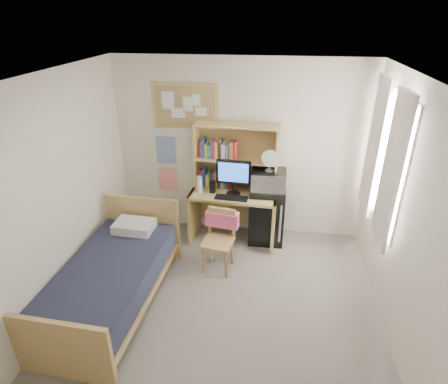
# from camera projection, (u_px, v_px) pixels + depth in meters

# --- Properties ---
(floor) EXTENTS (3.60, 4.20, 0.02)m
(floor) POSITION_uv_depth(u_px,v_px,m) (218.00, 326.00, 4.12)
(floor) COLOR gray
(floor) RESTS_ON ground
(ceiling) EXTENTS (3.60, 4.20, 0.02)m
(ceiling) POSITION_uv_depth(u_px,v_px,m) (216.00, 84.00, 2.97)
(ceiling) COLOR silver
(ceiling) RESTS_ON wall_back
(wall_back) EXTENTS (3.60, 0.04, 2.60)m
(wall_back) POSITION_uv_depth(u_px,v_px,m) (240.00, 150.00, 5.41)
(wall_back) COLOR white
(wall_back) RESTS_ON floor
(wall_left) EXTENTS (0.04, 4.20, 2.60)m
(wall_left) POSITION_uv_depth(u_px,v_px,m) (41.00, 211.00, 3.77)
(wall_left) COLOR white
(wall_left) RESTS_ON floor
(wall_right) EXTENTS (0.04, 4.20, 2.60)m
(wall_right) POSITION_uv_depth(u_px,v_px,m) (417.00, 239.00, 3.32)
(wall_right) COLOR white
(wall_right) RESTS_ON floor
(window_unit) EXTENTS (0.10, 1.40, 1.70)m
(window_unit) POSITION_uv_depth(u_px,v_px,m) (385.00, 159.00, 4.26)
(window_unit) COLOR white
(window_unit) RESTS_ON wall_right
(curtain_left) EXTENTS (0.04, 0.55, 1.70)m
(curtain_left) POSITION_uv_depth(u_px,v_px,m) (391.00, 172.00, 3.91)
(curtain_left) COLOR white
(curtain_left) RESTS_ON wall_right
(curtain_right) EXTENTS (0.04, 0.55, 1.70)m
(curtain_right) POSITION_uv_depth(u_px,v_px,m) (374.00, 147.00, 4.62)
(curtain_right) COLOR white
(curtain_right) RESTS_ON wall_right
(bulletin_board) EXTENTS (0.94, 0.03, 0.64)m
(bulletin_board) POSITION_uv_depth(u_px,v_px,m) (185.00, 106.00, 5.22)
(bulletin_board) COLOR tan
(bulletin_board) RESTS_ON wall_back
(poster_wave) EXTENTS (0.30, 0.01, 0.42)m
(poster_wave) POSITION_uv_depth(u_px,v_px,m) (166.00, 150.00, 5.56)
(poster_wave) COLOR #2858A1
(poster_wave) RESTS_ON wall_back
(poster_japan) EXTENTS (0.28, 0.01, 0.36)m
(poster_japan) POSITION_uv_depth(u_px,v_px,m) (168.00, 179.00, 5.77)
(poster_japan) COLOR red
(poster_japan) RESTS_ON wall_back
(desk) EXTENTS (1.28, 0.70, 0.78)m
(desk) POSITION_uv_depth(u_px,v_px,m) (234.00, 216.00, 5.52)
(desk) COLOR tan
(desk) RESTS_ON floor
(desk_chair) EXTENTS (0.47, 0.47, 0.83)m
(desk_chair) POSITION_uv_depth(u_px,v_px,m) (218.00, 242.00, 4.85)
(desk_chair) COLOR tan
(desk_chair) RESTS_ON floor
(mini_fridge) EXTENTS (0.50, 0.50, 0.85)m
(mini_fridge) POSITION_uv_depth(u_px,v_px,m) (267.00, 214.00, 5.50)
(mini_fridge) COLOR black
(mini_fridge) RESTS_ON floor
(bed) EXTENTS (1.09, 2.04, 0.55)m
(bed) POSITION_uv_depth(u_px,v_px,m) (111.00, 284.00, 4.32)
(bed) COLOR #1B1D31
(bed) RESTS_ON floor
(hutch) EXTENTS (1.19, 0.37, 0.96)m
(hutch) POSITION_uv_depth(u_px,v_px,m) (236.00, 157.00, 5.27)
(hutch) COLOR tan
(hutch) RESTS_ON desk
(monitor) EXTENTS (0.48, 0.07, 0.51)m
(monitor) POSITION_uv_depth(u_px,v_px,m) (233.00, 178.00, 5.19)
(monitor) COLOR black
(monitor) RESTS_ON desk
(keyboard) EXTENTS (0.46, 0.17, 0.02)m
(keyboard) POSITION_uv_depth(u_px,v_px,m) (231.00, 198.00, 5.17)
(keyboard) COLOR black
(keyboard) RESTS_ON desk
(speaker_left) EXTENTS (0.08, 0.08, 0.17)m
(speaker_left) POSITION_uv_depth(u_px,v_px,m) (213.00, 187.00, 5.32)
(speaker_left) COLOR black
(speaker_left) RESTS_ON desk
(speaker_right) EXTENTS (0.07, 0.07, 0.16)m
(speaker_right) POSITION_uv_depth(u_px,v_px,m) (254.00, 191.00, 5.21)
(speaker_right) COLOR black
(speaker_right) RESTS_ON desk
(water_bottle) EXTENTS (0.08, 0.08, 0.25)m
(water_bottle) POSITION_uv_depth(u_px,v_px,m) (199.00, 184.00, 5.30)
(water_bottle) COLOR white
(water_bottle) RESTS_ON desk
(hoodie) EXTENTS (0.45, 0.20, 0.21)m
(hoodie) POSITION_uv_depth(u_px,v_px,m) (222.00, 219.00, 4.93)
(hoodie) COLOR #FF6188
(hoodie) RESTS_ON desk_chair
(microwave) EXTENTS (0.47, 0.36, 0.28)m
(microwave) POSITION_uv_depth(u_px,v_px,m) (269.00, 180.00, 5.24)
(microwave) COLOR #B7B7BB
(microwave) RESTS_ON mini_fridge
(desk_fan) EXTENTS (0.23, 0.23, 0.29)m
(desk_fan) POSITION_uv_depth(u_px,v_px,m) (270.00, 161.00, 5.11)
(desk_fan) COLOR white
(desk_fan) RESTS_ON microwave
(pillow) EXTENTS (0.51, 0.37, 0.12)m
(pillow) POSITION_uv_depth(u_px,v_px,m) (134.00, 226.00, 4.84)
(pillow) COLOR white
(pillow) RESTS_ON bed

